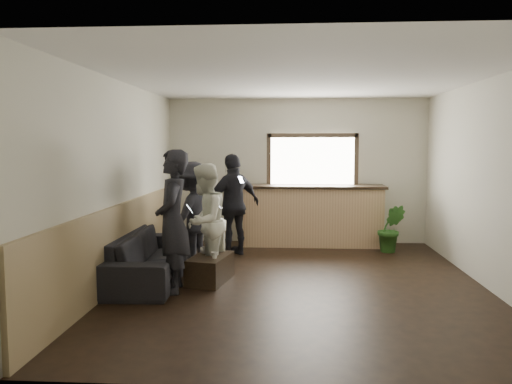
# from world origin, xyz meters

# --- Properties ---
(ground) EXTENTS (5.00, 6.00, 0.01)m
(ground) POSITION_xyz_m (0.00, 0.00, 0.00)
(ground) COLOR black
(room_shell) EXTENTS (5.01, 6.01, 2.80)m
(room_shell) POSITION_xyz_m (-0.74, 0.00, 1.47)
(room_shell) COLOR silver
(room_shell) RESTS_ON ground
(bar_counter) EXTENTS (2.70, 0.68, 2.13)m
(bar_counter) POSITION_xyz_m (0.30, 2.70, 0.64)
(bar_counter) COLOR tan
(bar_counter) RESTS_ON ground
(sofa) EXTENTS (0.97, 2.31, 0.67)m
(sofa) POSITION_xyz_m (-2.10, 0.09, 0.33)
(sofa) COLOR black
(sofa) RESTS_ON ground
(coffee_table) EXTENTS (0.61, 0.90, 0.37)m
(coffee_table) POSITION_xyz_m (-1.24, 0.03, 0.18)
(coffee_table) COLOR black
(coffee_table) RESTS_ON ground
(cup_a) EXTENTS (0.16, 0.16, 0.09)m
(cup_a) POSITION_xyz_m (-1.35, 0.19, 0.41)
(cup_a) COLOR silver
(cup_a) RESTS_ON coffee_table
(cup_b) EXTENTS (0.13, 0.13, 0.09)m
(cup_b) POSITION_xyz_m (-1.16, -0.12, 0.41)
(cup_b) COLOR silver
(cup_b) RESTS_ON coffee_table
(potted_plant) EXTENTS (0.51, 0.43, 0.86)m
(potted_plant) POSITION_xyz_m (1.67, 2.14, 0.43)
(potted_plant) COLOR #2D6623
(potted_plant) RESTS_ON ground
(person_a) EXTENTS (0.55, 0.74, 1.85)m
(person_a) POSITION_xyz_m (-1.65, -0.46, 0.93)
(person_a) COLOR black
(person_a) RESTS_ON ground
(person_b) EXTENTS (0.79, 0.92, 1.65)m
(person_b) POSITION_xyz_m (-1.34, 0.20, 0.83)
(person_b) COLOR white
(person_b) RESTS_ON ground
(person_c) EXTENTS (0.99, 1.23, 1.65)m
(person_c) POSITION_xyz_m (-1.65, 0.84, 0.83)
(person_c) COLOR black
(person_c) RESTS_ON ground
(person_d) EXTENTS (1.07, 0.99, 1.76)m
(person_d) POSITION_xyz_m (-1.10, 1.75, 0.88)
(person_d) COLOR black
(person_d) RESTS_ON ground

